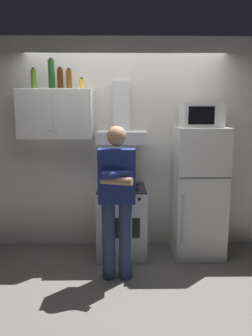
# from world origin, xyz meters

# --- Properties ---
(ground_plane) EXTENTS (7.00, 7.00, 0.00)m
(ground_plane) POSITION_xyz_m (0.00, 0.00, 0.00)
(ground_plane) COLOR slate
(back_wall_tiled) EXTENTS (4.80, 0.10, 2.70)m
(back_wall_tiled) POSITION_xyz_m (0.00, 0.60, 1.35)
(back_wall_tiled) COLOR silver
(back_wall_tiled) RESTS_ON ground_plane
(upper_cabinet) EXTENTS (0.90, 0.37, 0.60)m
(upper_cabinet) POSITION_xyz_m (-0.85, 0.37, 1.75)
(upper_cabinet) COLOR white
(stove_oven) EXTENTS (0.60, 0.62, 0.87)m
(stove_oven) POSITION_xyz_m (-0.05, 0.25, 0.43)
(stove_oven) COLOR silver
(stove_oven) RESTS_ON ground_plane
(range_hood) EXTENTS (0.60, 0.44, 0.75)m
(range_hood) POSITION_xyz_m (-0.05, 0.38, 1.60)
(range_hood) COLOR white
(refrigerator) EXTENTS (0.60, 0.62, 1.60)m
(refrigerator) POSITION_xyz_m (0.90, 0.25, 0.80)
(refrigerator) COLOR white
(refrigerator) RESTS_ON ground_plane
(microwave) EXTENTS (0.48, 0.37, 0.28)m
(microwave) POSITION_xyz_m (0.90, 0.27, 1.74)
(microwave) COLOR silver
(microwave) RESTS_ON refrigerator
(person_standing) EXTENTS (0.38, 0.33, 1.64)m
(person_standing) POSITION_xyz_m (-0.10, -0.36, 0.90)
(person_standing) COLOR navy
(person_standing) RESTS_ON ground_plane
(bottle_wine_green) EXTENTS (0.08, 0.08, 0.36)m
(bottle_wine_green) POSITION_xyz_m (-0.89, 0.39, 2.22)
(bottle_wine_green) COLOR #19471E
(bottle_wine_green) RESTS_ON upper_cabinet
(bottle_rum_dark) EXTENTS (0.07, 0.07, 0.26)m
(bottle_rum_dark) POSITION_xyz_m (-0.79, 0.41, 2.17)
(bottle_rum_dark) COLOR #47230F
(bottle_rum_dark) RESTS_ON upper_cabinet
(bottle_spice_jar) EXTENTS (0.06, 0.06, 0.14)m
(bottle_spice_jar) POSITION_xyz_m (-0.53, 0.39, 2.11)
(bottle_spice_jar) COLOR gold
(bottle_spice_jar) RESTS_ON upper_cabinet
(bottle_beer_brown) EXTENTS (0.07, 0.07, 0.24)m
(bottle_beer_brown) POSITION_xyz_m (-0.68, 0.38, 2.17)
(bottle_beer_brown) COLOR brown
(bottle_beer_brown) RESTS_ON upper_cabinet
(bottle_olive_oil) EXTENTS (0.07, 0.07, 0.24)m
(bottle_olive_oil) POSITION_xyz_m (-1.09, 0.35, 2.17)
(bottle_olive_oil) COLOR #4C6B19
(bottle_olive_oil) RESTS_ON upper_cabinet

